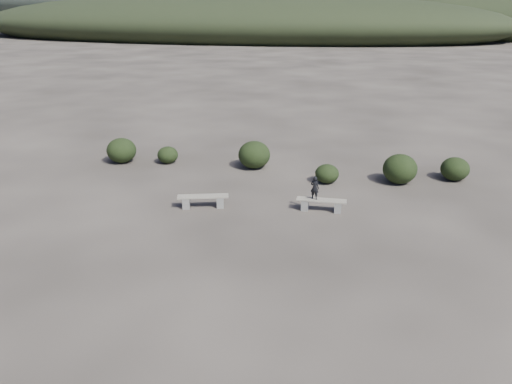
# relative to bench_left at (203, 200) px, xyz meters

# --- Properties ---
(ground) EXTENTS (1200.00, 1200.00, 0.00)m
(ground) POSITION_rel_bench_left_xyz_m (1.73, -4.27, -0.29)
(ground) COLOR #2C2622
(ground) RESTS_ON ground
(bench_left) EXTENTS (1.93, 0.94, 0.48)m
(bench_left) POSITION_rel_bench_left_xyz_m (0.00, 0.00, 0.00)
(bench_left) COLOR slate
(bench_left) RESTS_ON ground
(bench_right) EXTENTS (1.83, 0.45, 0.46)m
(bench_right) POSITION_rel_bench_left_xyz_m (4.35, 0.66, -0.01)
(bench_right) COLOR slate
(bench_right) RESTS_ON ground
(seated_person) EXTENTS (0.36, 0.29, 0.88)m
(seated_person) POSITION_rel_bench_left_xyz_m (4.08, 0.65, 0.60)
(seated_person) COLOR black
(seated_person) RESTS_ON bench_right
(shrub_a) EXTENTS (0.97, 0.97, 0.80)m
(shrub_a) POSITION_rel_bench_left_xyz_m (-3.39, 4.85, 0.11)
(shrub_a) COLOR black
(shrub_a) RESTS_ON ground
(shrub_b) EXTENTS (1.47, 1.47, 1.26)m
(shrub_b) POSITION_rel_bench_left_xyz_m (0.79, 5.04, 0.34)
(shrub_b) COLOR black
(shrub_b) RESTS_ON ground
(shrub_c) EXTENTS (1.01, 1.01, 0.81)m
(shrub_c) POSITION_rel_bench_left_xyz_m (4.25, 3.77, 0.12)
(shrub_c) COLOR black
(shrub_c) RESTS_ON ground
(shrub_d) EXTENTS (1.43, 1.43, 1.25)m
(shrub_d) POSITION_rel_bench_left_xyz_m (7.25, 4.43, 0.34)
(shrub_d) COLOR black
(shrub_d) RESTS_ON ground
(shrub_e) EXTENTS (1.21, 1.21, 1.00)m
(shrub_e) POSITION_rel_bench_left_xyz_m (9.58, 5.34, 0.21)
(shrub_e) COLOR black
(shrub_e) RESTS_ON ground
(shrub_f) EXTENTS (1.39, 1.39, 1.18)m
(shrub_f) POSITION_rel_bench_left_xyz_m (-5.57, 4.46, 0.30)
(shrub_f) COLOR black
(shrub_f) RESTS_ON ground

